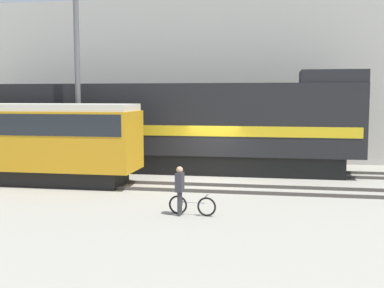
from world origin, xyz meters
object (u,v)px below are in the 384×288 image
object	(u,v)px
freight_locomotive	(147,125)
person	(180,186)
bicycle	(192,206)
utility_pole_center	(78,79)
streetcar	(23,138)

from	to	relation	value
freight_locomotive	person	world-z (taller)	freight_locomotive
freight_locomotive	bicycle	distance (m)	9.99
person	utility_pole_center	xyz separation A→B (m)	(-6.38, 6.77, 3.71)
streetcar	person	distance (m)	9.26
streetcar	utility_pole_center	size ratio (longest dim) A/B	1.10
streetcar	bicycle	world-z (taller)	streetcar
streetcar	bicycle	distance (m)	9.65
bicycle	utility_pole_center	xyz separation A→B (m)	(-6.77, 6.67, 4.37)
utility_pole_center	person	bearing A→B (deg)	-46.74
freight_locomotive	utility_pole_center	size ratio (longest dim) A/B	2.32
streetcar	freight_locomotive	bearing A→B (deg)	45.63
streetcar	utility_pole_center	world-z (taller)	utility_pole_center
bicycle	person	world-z (taller)	person
freight_locomotive	streetcar	size ratio (longest dim) A/B	2.10
freight_locomotive	utility_pole_center	xyz separation A→B (m)	(-2.78, -2.26, 2.32)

